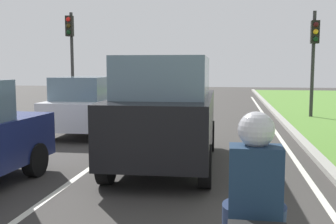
{
  "coord_description": "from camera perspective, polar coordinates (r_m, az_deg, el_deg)",
  "views": [
    {
      "loc": [
        2.14,
        1.53,
        2.07
      ],
      "look_at": [
        0.94,
        9.22,
        1.2
      ],
      "focal_mm": 42.82,
      "sensor_mm": 36.0,
      "label": 1
    }
  ],
  "objects": [
    {
      "name": "traffic_light_near_right",
      "position": [
        17.25,
        20.06,
        8.56
      ],
      "size": [
        0.32,
        0.5,
        4.31
      ],
      "color": "#2D2D2D",
      "rests_on": "ground"
    },
    {
      "name": "car_hatchback_far",
      "position": [
        12.72,
        -11.59,
        0.89
      ],
      "size": [
        1.76,
        3.72,
        1.78
      ],
      "rotation": [
        0.0,
        0.0,
        0.01
      ],
      "color": "silver",
      "rests_on": "ground"
    },
    {
      "name": "rider_person",
      "position": [
        3.21,
        12.27,
        -9.73
      ],
      "size": [
        0.5,
        0.4,
        1.16
      ],
      "rotation": [
        0.0,
        0.0,
        -0.0
      ],
      "color": "#192D47",
      "rests_on": "ground"
    },
    {
      "name": "curb_right",
      "position": [
        12.78,
        17.62,
        -2.97
      ],
      "size": [
        0.24,
        48.0,
        0.12
      ],
      "primitive_type": "cube",
      "color": "#9E9B93",
      "rests_on": "ground"
    },
    {
      "name": "ground_plane",
      "position": [
        12.82,
        -0.83,
        -2.91
      ],
      "size": [
        60.0,
        60.0,
        0.0
      ],
      "primitive_type": "plane",
      "color": "#383533"
    },
    {
      "name": "car_suv_ahead",
      "position": [
        8.37,
        -0.25,
        0.17
      ],
      "size": [
        2.07,
        4.55,
        2.28
      ],
      "rotation": [
        0.0,
        0.0,
        0.03
      ],
      "color": "black",
      "rests_on": "ground"
    },
    {
      "name": "traffic_light_overhead_left",
      "position": [
        18.75,
        -13.68,
        9.35
      ],
      "size": [
        0.32,
        0.5,
        4.52
      ],
      "color": "#2D2D2D",
      "rests_on": "ground"
    },
    {
      "name": "lane_line_center",
      "position": [
        12.96,
        -3.89,
        -2.81
      ],
      "size": [
        0.12,
        32.0,
        0.01
      ],
      "primitive_type": "cube",
      "color": "silver",
      "rests_on": "ground"
    },
    {
      "name": "lane_line_right_edge",
      "position": [
        12.73,
        15.38,
        -3.2
      ],
      "size": [
        0.12,
        32.0,
        0.01
      ],
      "primitive_type": "cube",
      "color": "silver",
      "rests_on": "ground"
    }
  ]
}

